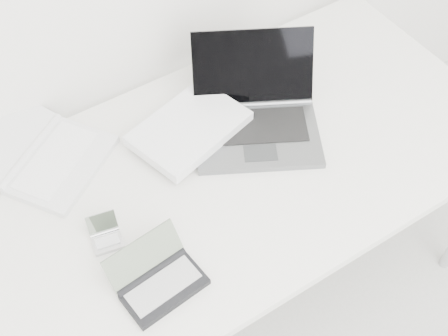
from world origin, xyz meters
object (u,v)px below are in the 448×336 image
desk (225,178)px  netbook_open_white (44,156)px  laptop_large (224,122)px  palmtop_charcoal (159,280)px

desk → netbook_open_white: netbook_open_white is taller
laptop_large → palmtop_charcoal: (-0.39, -0.32, -0.02)m
laptop_large → netbook_open_white: laptop_large is taller
desk → palmtop_charcoal: 0.39m
desk → palmtop_charcoal: palmtop_charcoal is taller
netbook_open_white → palmtop_charcoal: size_ratio=2.25×
laptop_large → palmtop_charcoal: laptop_large is taller
desk → netbook_open_white: bearing=144.4°
desk → netbook_open_white: 0.50m
netbook_open_white → desk: bearing=-69.5°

